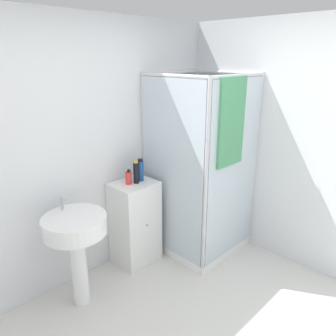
{
  "coord_description": "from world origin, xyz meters",
  "views": [
    {
      "loc": [
        -1.47,
        -0.95,
        2.13
      ],
      "look_at": [
        0.63,
        1.12,
        1.12
      ],
      "focal_mm": 35.0,
      "sensor_mm": 36.0,
      "label": 1
    }
  ],
  "objects_px": {
    "lotion_bottle_white": "(129,175)",
    "shampoo_bottle_tall_black": "(136,172)",
    "shampoo_bottle_blue": "(141,170)",
    "soap_dispenser": "(128,178)",
    "sink": "(76,236)"
  },
  "relations": [
    {
      "from": "shampoo_bottle_blue",
      "to": "lotion_bottle_white",
      "type": "relative_size",
      "value": 1.49
    },
    {
      "from": "lotion_bottle_white",
      "to": "shampoo_bottle_tall_black",
      "type": "bearing_deg",
      "value": -82.06
    },
    {
      "from": "sink",
      "to": "shampoo_bottle_blue",
      "type": "height_order",
      "value": "shampoo_bottle_blue"
    },
    {
      "from": "sink",
      "to": "soap_dispenser",
      "type": "bearing_deg",
      "value": 13.31
    },
    {
      "from": "sink",
      "to": "lotion_bottle_white",
      "type": "xyz_separation_m",
      "value": [
        0.78,
        0.24,
        0.29
      ]
    },
    {
      "from": "shampoo_bottle_tall_black",
      "to": "lotion_bottle_white",
      "type": "bearing_deg",
      "value": 97.94
    },
    {
      "from": "soap_dispenser",
      "to": "sink",
      "type": "bearing_deg",
      "value": -166.69
    },
    {
      "from": "shampoo_bottle_blue",
      "to": "lotion_bottle_white",
      "type": "height_order",
      "value": "shampoo_bottle_blue"
    },
    {
      "from": "sink",
      "to": "shampoo_bottle_tall_black",
      "type": "distance_m",
      "value": 0.87
    },
    {
      "from": "shampoo_bottle_tall_black",
      "to": "shampoo_bottle_blue",
      "type": "height_order",
      "value": "shampoo_bottle_tall_black"
    },
    {
      "from": "soap_dispenser",
      "to": "lotion_bottle_white",
      "type": "distance_m",
      "value": 0.09
    },
    {
      "from": "sink",
      "to": "soap_dispenser",
      "type": "relative_size",
      "value": 6.29
    },
    {
      "from": "sink",
      "to": "shampoo_bottle_blue",
      "type": "distance_m",
      "value": 0.95
    },
    {
      "from": "shampoo_bottle_tall_black",
      "to": "shampoo_bottle_blue",
      "type": "bearing_deg",
      "value": 15.27
    },
    {
      "from": "soap_dispenser",
      "to": "shampoo_bottle_tall_black",
      "type": "distance_m",
      "value": 0.1
    }
  ]
}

